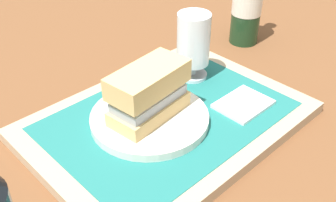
% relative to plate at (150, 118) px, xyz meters
% --- Properties ---
extents(ground_plane, '(3.00, 3.00, 0.00)m').
position_rel_plate_xyz_m(ground_plane, '(0.03, -0.01, -0.03)').
color(ground_plane, brown).
extents(tray, '(0.44, 0.32, 0.02)m').
position_rel_plate_xyz_m(tray, '(0.03, -0.01, -0.02)').
color(tray, tan).
rests_on(tray, ground_plane).
extents(placemat, '(0.38, 0.27, 0.00)m').
position_rel_plate_xyz_m(placemat, '(0.03, -0.01, -0.01)').
color(placemat, '#1E6B66').
rests_on(placemat, tray).
extents(plate, '(0.19, 0.19, 0.01)m').
position_rel_plate_xyz_m(plate, '(0.00, 0.00, 0.00)').
color(plate, silver).
rests_on(plate, placemat).
extents(sandwich, '(0.14, 0.08, 0.08)m').
position_rel_plate_xyz_m(sandwich, '(0.00, 0.00, 0.05)').
color(sandwich, tan).
rests_on(sandwich, plate).
extents(beer_glass, '(0.06, 0.06, 0.12)m').
position_rel_plate_xyz_m(beer_glass, '(0.15, 0.05, 0.06)').
color(beer_glass, silver).
rests_on(beer_glass, placemat).
extents(napkin_folded, '(0.09, 0.07, 0.01)m').
position_rel_plate_xyz_m(napkin_folded, '(0.14, -0.08, -0.00)').
color(napkin_folded, white).
rests_on(napkin_folded, placemat).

